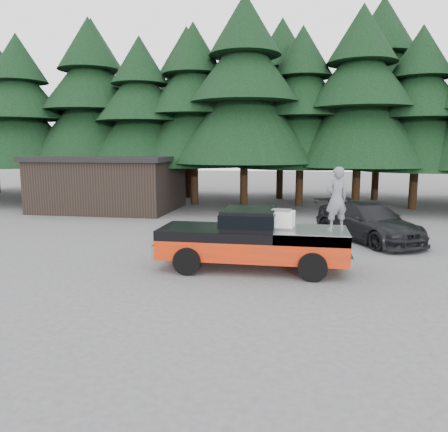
% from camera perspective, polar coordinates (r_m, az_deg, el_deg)
% --- Properties ---
extents(ground, '(120.00, 120.00, 0.00)m').
position_cam_1_polar(ground, '(14.02, -1.21, -6.80)').
color(ground, '#4C4C4F').
rests_on(ground, ground).
extents(pickup_truck, '(6.00, 2.04, 1.33)m').
position_cam_1_polar(pickup_truck, '(13.79, 3.71, -4.23)').
color(pickup_truck, '#F22A00').
rests_on(pickup_truck, ground).
extents(truck_cab, '(1.66, 1.90, 0.59)m').
position_cam_1_polar(truck_cab, '(13.61, 3.33, -0.27)').
color(truck_cab, black).
rests_on(truck_cab, pickup_truck).
extents(air_compressor, '(0.84, 0.73, 0.52)m').
position_cam_1_polar(air_compressor, '(13.55, 7.48, -0.52)').
color(air_compressor, white).
rests_on(air_compressor, pickup_truck).
extents(man_on_bed, '(0.82, 0.71, 1.91)m').
position_cam_1_polar(man_on_bed, '(13.47, 14.48, 2.19)').
color(man_on_bed, slate).
rests_on(man_on_bed, pickup_truck).
extents(parked_car, '(4.63, 5.73, 1.56)m').
position_cam_1_polar(parked_car, '(18.91, 18.29, -0.73)').
color(parked_car, black).
rests_on(parked_car, ground).
extents(utility_building, '(8.40, 6.40, 3.30)m').
position_cam_1_polar(utility_building, '(27.88, -14.67, 4.22)').
color(utility_building, black).
rests_on(utility_building, ground).
extents(treeline, '(60.15, 16.05, 17.50)m').
position_cam_1_polar(treeline, '(30.76, 6.12, 16.18)').
color(treeline, black).
rests_on(treeline, ground).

